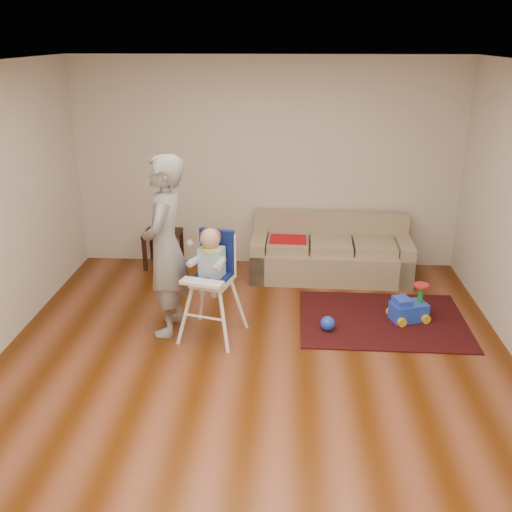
# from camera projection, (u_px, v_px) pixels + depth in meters

# --- Properties ---
(ground) EXTENTS (5.50, 5.50, 0.00)m
(ground) POSITION_uv_depth(u_px,v_px,m) (253.00, 372.00, 5.29)
(ground) COLOR #502307
(ground) RESTS_ON ground
(room_envelope) EXTENTS (5.04, 5.52, 2.72)m
(room_envelope) POSITION_uv_depth(u_px,v_px,m) (257.00, 160.00, 5.09)
(room_envelope) COLOR silver
(room_envelope) RESTS_ON ground
(sofa) EXTENTS (2.02, 0.87, 0.77)m
(sofa) POSITION_uv_depth(u_px,v_px,m) (331.00, 248.00, 7.24)
(sofa) COLOR gray
(sofa) RESTS_ON ground
(side_table) EXTENTS (0.48, 0.48, 0.48)m
(side_table) POSITION_uv_depth(u_px,v_px,m) (164.00, 248.00, 7.65)
(side_table) COLOR black
(side_table) RESTS_ON ground
(area_rug) EXTENTS (1.80, 1.36, 0.01)m
(area_rug) POSITION_uv_depth(u_px,v_px,m) (382.00, 320.00, 6.24)
(area_rug) COLOR black
(area_rug) RESTS_ON ground
(ride_on_toy) EXTENTS (0.44, 0.37, 0.41)m
(ride_on_toy) POSITION_uv_depth(u_px,v_px,m) (409.00, 302.00, 6.16)
(ride_on_toy) COLOR blue
(ride_on_toy) RESTS_ON area_rug
(toy_ball) EXTENTS (0.15, 0.15, 0.15)m
(toy_ball) POSITION_uv_depth(u_px,v_px,m) (328.00, 323.00, 5.98)
(toy_ball) COLOR blue
(toy_ball) RESTS_ON area_rug
(high_chair) EXTENTS (0.67, 0.67, 1.18)m
(high_chair) POSITION_uv_depth(u_px,v_px,m) (212.00, 286.00, 5.72)
(high_chair) COLOR white
(high_chair) RESTS_ON ground
(adult) EXTENTS (0.48, 0.70, 1.87)m
(adult) POSITION_uv_depth(u_px,v_px,m) (165.00, 247.00, 5.72)
(adult) COLOR gray
(adult) RESTS_ON ground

